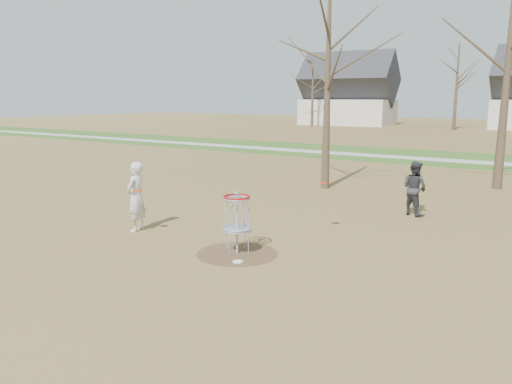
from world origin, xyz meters
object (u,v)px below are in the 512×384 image
(disc_grounded, at_px, (238,262))
(disc_golf_basket, at_px, (237,213))
(player_throwing, at_px, (414,188))
(player_standing, at_px, (136,197))

(disc_grounded, distance_m, disc_golf_basket, 1.08)
(player_throwing, bearing_deg, disc_golf_basket, 94.57)
(player_throwing, xyz_separation_m, disc_golf_basket, (-2.13, -5.91, 0.12))
(player_standing, distance_m, disc_golf_basket, 3.30)
(disc_grounded, height_order, disc_golf_basket, disc_golf_basket)
(disc_golf_basket, bearing_deg, player_standing, 177.44)
(disc_grounded, xyz_separation_m, disc_golf_basket, (-0.37, 0.48, 0.89))
(player_standing, height_order, disc_grounded, player_standing)
(player_standing, relative_size, disc_grounded, 8.14)
(player_throwing, distance_m, disc_golf_basket, 6.28)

